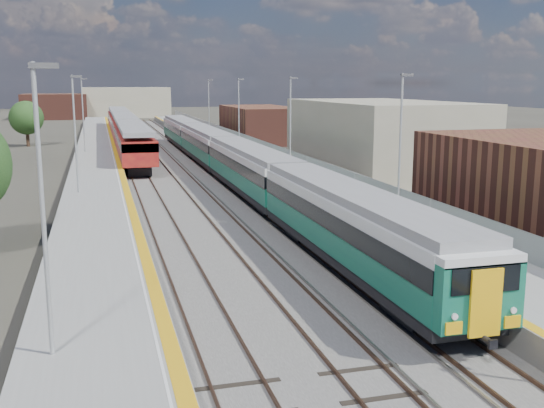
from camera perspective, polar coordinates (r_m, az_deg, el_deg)
name	(u,v)px	position (r m, az deg, el deg)	size (l,w,h in m)	color
ground	(198,170)	(59.78, -6.69, 3.02)	(320.00, 320.00, 0.00)	#47443A
ballast_bed	(170,167)	(61.95, -9.10, 3.25)	(10.50, 155.00, 0.06)	#565451
tracks	(175,164)	(63.66, -8.73, 3.53)	(8.96, 160.00, 0.17)	#4C3323
platform_right	(247,160)	(63.11, -2.28, 3.98)	(4.70, 155.00, 8.52)	slate
platform_left	(97,165)	(61.54, -15.42, 3.41)	(4.30, 155.00, 8.52)	slate
buildings	(50,70)	(147.51, -19.26, 11.24)	(72.00, 185.50, 40.00)	brown
green_train	(225,154)	(54.03, -4.22, 4.49)	(2.72, 75.70, 2.99)	black
red_train	(125,128)	(84.45, -13.08, 6.62)	(3.06, 61.93, 3.86)	black
tree_c	(26,118)	(87.49, -21.16, 7.21)	(4.28, 4.28, 5.80)	#382619
tree_d	(363,119)	(84.88, 8.17, 7.56)	(3.98, 3.98, 5.39)	#382619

